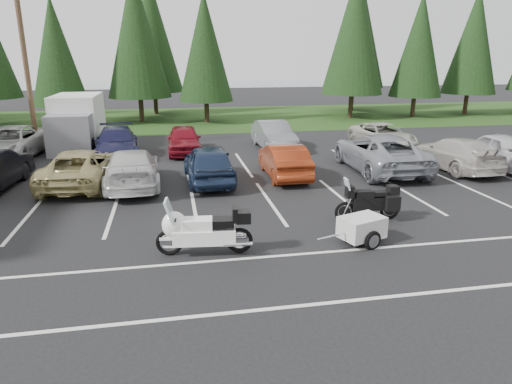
% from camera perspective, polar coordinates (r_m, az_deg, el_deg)
% --- Properties ---
extents(ground, '(120.00, 120.00, 0.00)m').
position_cam_1_polar(ground, '(15.29, 0.73, -2.53)').
color(ground, black).
rests_on(ground, ground).
extents(grass_strip, '(80.00, 16.00, 0.01)m').
position_cam_1_polar(grass_strip, '(38.58, -6.43, 9.15)').
color(grass_strip, '#1D3811').
rests_on(grass_strip, ground).
extents(lake_water, '(70.00, 50.00, 0.02)m').
position_cam_1_polar(lake_water, '(69.67, -5.14, 12.54)').
color(lake_water, slate).
rests_on(lake_water, ground).
extents(utility_pole, '(1.60, 0.26, 9.00)m').
position_cam_1_polar(utility_pole, '(27.10, -26.85, 14.29)').
color(utility_pole, '#473321').
rests_on(utility_pole, ground).
extents(box_truck, '(2.40, 5.60, 2.90)m').
position_cam_1_polar(box_truck, '(27.37, -21.63, 8.04)').
color(box_truck, silver).
rests_on(box_truck, ground).
extents(stall_markings, '(32.00, 16.00, 0.01)m').
position_cam_1_polar(stall_markings, '(17.15, -0.60, -0.35)').
color(stall_markings, silver).
rests_on(stall_markings, ground).
extents(conifer_3, '(3.87, 3.87, 9.02)m').
position_cam_1_polar(conifer_3, '(36.35, -23.77, 15.76)').
color(conifer_3, '#332316').
rests_on(conifer_3, ground).
extents(conifer_4, '(4.80, 4.80, 11.17)m').
position_cam_1_polar(conifer_4, '(37.13, -14.77, 18.53)').
color(conifer_4, '#332316').
rests_on(conifer_4, ground).
extents(conifer_5, '(4.14, 4.14, 9.63)m').
position_cam_1_polar(conifer_5, '(35.86, -6.42, 17.59)').
color(conifer_5, '#332316').
rests_on(conifer_5, ground).
extents(conifer_6, '(4.93, 4.93, 11.48)m').
position_cam_1_polar(conifer_6, '(39.21, 12.26, 18.84)').
color(conifer_6, '#332316').
rests_on(conifer_6, ground).
extents(conifer_7, '(4.27, 4.27, 9.94)m').
position_cam_1_polar(conifer_7, '(41.32, 19.72, 16.89)').
color(conifer_7, '#332316').
rests_on(conifer_7, ground).
extents(conifer_8, '(4.53, 4.53, 10.56)m').
position_cam_1_polar(conifer_8, '(44.95, 25.58, 16.64)').
color(conifer_8, '#332316').
rests_on(conifer_8, ground).
extents(conifer_back_b, '(4.97, 4.97, 11.58)m').
position_cam_1_polar(conifer_back_b, '(41.69, -12.95, 18.73)').
color(conifer_back_b, '#332316').
rests_on(conifer_back_b, ground).
extents(conifer_back_c, '(5.50, 5.50, 12.81)m').
position_cam_1_polar(conifer_back_c, '(44.35, 12.39, 19.56)').
color(conifer_back_c, '#332316').
rests_on(conifer_back_c, ground).
extents(car_near_2, '(2.84, 5.46, 1.47)m').
position_cam_1_polar(car_near_2, '(19.56, -20.99, 2.89)').
color(car_near_2, tan).
rests_on(car_near_2, ground).
extents(car_near_3, '(2.36, 5.24, 1.49)m').
position_cam_1_polar(car_near_3, '(18.76, -15.27, 2.89)').
color(car_near_3, silver).
rests_on(car_near_3, ground).
extents(car_near_4, '(1.96, 4.64, 1.57)m').
position_cam_1_polar(car_near_4, '(18.82, -5.93, 3.57)').
color(car_near_4, '#1B2844').
rests_on(car_near_4, ground).
extents(car_near_5, '(1.60, 4.39, 1.44)m').
position_cam_1_polar(car_near_5, '(19.62, 3.51, 3.97)').
color(car_near_5, maroon).
rests_on(car_near_5, ground).
extents(car_near_6, '(3.00, 6.13, 1.68)m').
position_cam_1_polar(car_near_6, '(21.37, 15.18, 4.81)').
color(car_near_6, gray).
rests_on(car_near_6, ground).
extents(car_near_7, '(2.19, 5.11, 1.47)m').
position_cam_1_polar(car_near_7, '(22.77, 23.65, 4.42)').
color(car_near_7, '#B8B1A9').
rests_on(car_near_7, ground).
extents(car_near_8, '(2.30, 4.94, 1.64)m').
position_cam_1_polar(car_near_8, '(24.12, 27.95, 4.70)').
color(car_near_8, silver).
rests_on(car_near_8, ground).
extents(car_far_0, '(3.11, 5.91, 1.59)m').
position_cam_1_polar(car_far_0, '(26.25, -28.44, 5.41)').
color(car_far_0, '#B9B8B7').
rests_on(car_far_0, ground).
extents(car_far_1, '(2.52, 5.28, 1.49)m').
position_cam_1_polar(car_far_1, '(24.51, -17.01, 5.91)').
color(car_far_1, '#171739').
rests_on(car_far_1, ground).
extents(car_far_2, '(1.74, 4.28, 1.46)m').
position_cam_1_polar(car_far_2, '(24.76, -8.97, 6.50)').
color(car_far_2, maroon).
rests_on(car_far_2, ground).
extents(car_far_3, '(1.83, 4.68, 1.52)m').
position_cam_1_polar(car_far_3, '(25.59, 2.24, 7.10)').
color(car_far_3, slate).
rests_on(car_far_3, ground).
extents(car_far_4, '(2.68, 4.98, 1.33)m').
position_cam_1_polar(car_far_4, '(27.14, 15.53, 6.85)').
color(car_far_4, '#B3B1A4').
rests_on(car_far_4, ground).
extents(touring_motorcycle, '(2.88, 1.15, 1.55)m').
position_cam_1_polar(touring_motorcycle, '(11.95, -6.51, -4.31)').
color(touring_motorcycle, white).
rests_on(touring_motorcycle, ground).
extents(cargo_trailer, '(1.94, 1.48, 0.79)m').
position_cam_1_polar(cargo_trailer, '(13.02, 13.06, -4.64)').
color(cargo_trailer, silver).
rests_on(cargo_trailer, ground).
extents(adventure_motorcycle, '(2.40, 0.90, 1.44)m').
position_cam_1_polar(adventure_motorcycle, '(14.73, 13.85, -0.83)').
color(adventure_motorcycle, black).
rests_on(adventure_motorcycle, ground).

